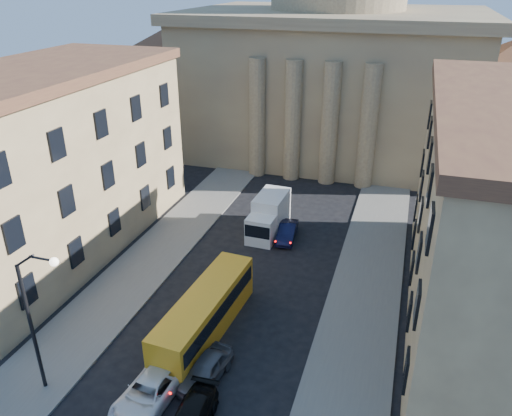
# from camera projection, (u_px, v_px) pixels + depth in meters

# --- Properties ---
(sidewalk_left) EXTENTS (5.00, 60.00, 0.15)m
(sidewalk_left) POSITION_uv_depth(u_px,v_px,m) (124.00, 286.00, 36.71)
(sidewalk_left) COLOR #5F5C57
(sidewalk_left) RESTS_ON ground
(sidewalk_right) EXTENTS (5.00, 60.00, 0.15)m
(sidewalk_right) POSITION_uv_depth(u_px,v_px,m) (357.00, 331.00, 32.10)
(sidewalk_right) COLOR #5F5C57
(sidewalk_right) RESTS_ON ground
(church) EXTENTS (68.02, 28.76, 36.60)m
(church) POSITION_uv_depth(u_px,v_px,m) (334.00, 54.00, 61.69)
(church) COLOR #766048
(church) RESTS_ON ground
(building_left) EXTENTS (11.60, 26.60, 14.70)m
(building_left) POSITION_uv_depth(u_px,v_px,m) (46.00, 162.00, 39.33)
(building_left) COLOR tan
(building_left) RESTS_ON ground
(street_lamp) EXTENTS (2.62, 0.44, 8.83)m
(street_lamp) POSITION_uv_depth(u_px,v_px,m) (36.00, 312.00, 25.45)
(street_lamp) COLOR black
(street_lamp) RESTS_ON ground
(car_left_mid) EXTENTS (2.84, 5.46, 1.47)m
(car_left_mid) POSITION_uv_depth(u_px,v_px,m) (149.00, 392.00, 26.58)
(car_left_mid) COLOR white
(car_left_mid) RESTS_ON ground
(car_right_far) EXTENTS (2.27, 4.45, 1.45)m
(car_right_far) POSITION_uv_depth(u_px,v_px,m) (206.00, 370.00, 28.06)
(car_right_far) COLOR #4A4A4F
(car_right_far) RESTS_ON ground
(car_right_distant) EXTENTS (1.84, 4.27, 1.37)m
(car_right_distant) POSITION_uv_depth(u_px,v_px,m) (287.00, 232.00, 43.12)
(car_right_distant) COLOR black
(car_right_distant) RESTS_ON ground
(city_bus) EXTENTS (3.06, 10.48, 2.91)m
(city_bus) POSITION_uv_depth(u_px,v_px,m) (205.00, 312.00, 31.50)
(city_bus) COLOR orange
(city_bus) RESTS_ON ground
(box_truck) EXTENTS (2.55, 6.07, 3.29)m
(box_truck) POSITION_uv_depth(u_px,v_px,m) (269.00, 216.00, 43.93)
(box_truck) COLOR silver
(box_truck) RESTS_ON ground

